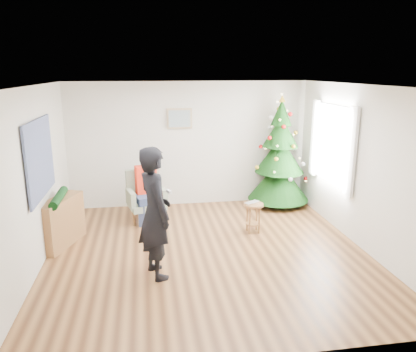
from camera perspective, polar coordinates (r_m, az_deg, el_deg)
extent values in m
plane|color=brown|center=(6.57, -0.05, -10.69)|extent=(5.00, 5.00, 0.00)
plane|color=white|center=(5.94, -0.05, 12.62)|extent=(5.00, 5.00, 0.00)
plane|color=silver|center=(8.55, -2.66, 4.46)|extent=(5.00, 0.00, 5.00)
plane|color=silver|center=(3.80, 5.88, -8.88)|extent=(5.00, 0.00, 5.00)
plane|color=silver|center=(6.26, -23.30, -0.54)|extent=(0.00, 5.00, 5.00)
plane|color=silver|center=(6.95, 20.76, 1.14)|extent=(0.00, 5.00, 5.00)
cube|color=white|center=(7.76, 17.12, 4.29)|extent=(0.04, 1.30, 1.40)
cube|color=white|center=(7.10, 19.51, 3.17)|extent=(0.05, 0.25, 1.50)
cube|color=white|center=(8.42, 14.73, 5.23)|extent=(0.05, 0.25, 1.50)
cylinder|color=#3F2816|center=(8.89, 9.78, -2.98)|extent=(0.10, 0.10, 0.30)
cone|color=black|center=(8.78, 9.89, -0.52)|extent=(1.29, 1.29, 0.84)
cone|color=black|center=(8.66, 10.05, 2.96)|extent=(1.03, 1.03, 0.74)
cone|color=black|center=(8.57, 10.20, 6.19)|extent=(0.75, 0.75, 0.64)
cone|color=black|center=(8.52, 10.32, 8.82)|extent=(0.44, 0.44, 0.54)
cone|color=gold|center=(8.50, 10.41, 10.68)|extent=(0.14, 0.14, 0.14)
cylinder|color=brown|center=(7.21, 6.43, -4.04)|extent=(0.35, 0.35, 0.04)
cylinder|color=brown|center=(7.33, 6.35, -6.64)|extent=(0.27, 0.27, 0.02)
imported|color=silver|center=(7.20, 6.43, -3.80)|extent=(0.35, 0.31, 0.02)
cube|color=gray|center=(7.84, -8.59, -4.01)|extent=(0.77, 0.73, 0.12)
cube|color=gray|center=(7.99, -9.18, -1.11)|extent=(0.65, 0.26, 0.60)
cube|color=gray|center=(7.72, -10.80, -3.14)|extent=(0.21, 0.51, 0.30)
cube|color=gray|center=(7.86, -6.51, -2.65)|extent=(0.21, 0.51, 0.30)
cube|color=navy|center=(7.73, -8.62, -3.27)|extent=(0.45, 0.46, 0.14)
cube|color=red|center=(7.83, -8.73, -0.52)|extent=(0.42, 0.29, 0.55)
sphere|color=tan|center=(7.72, -8.84, 2.17)|extent=(0.20, 0.20, 0.20)
imported|color=black|center=(5.60, -7.48, -5.18)|extent=(0.64, 0.78, 1.85)
cube|color=white|center=(5.48, -5.52, -2.17)|extent=(0.08, 0.13, 0.04)
cube|color=brown|center=(7.10, -19.96, -6.10)|extent=(0.64, 1.04, 0.80)
cylinder|color=black|center=(6.97, -20.26, -2.87)|extent=(0.14, 0.90, 0.14)
cube|color=black|center=(6.47, -22.56, 2.29)|extent=(0.03, 1.50, 1.15)
cube|color=tan|center=(8.42, -4.05, 8.07)|extent=(0.52, 0.03, 0.42)
cube|color=gray|center=(8.39, -4.03, 8.05)|extent=(0.44, 0.02, 0.34)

